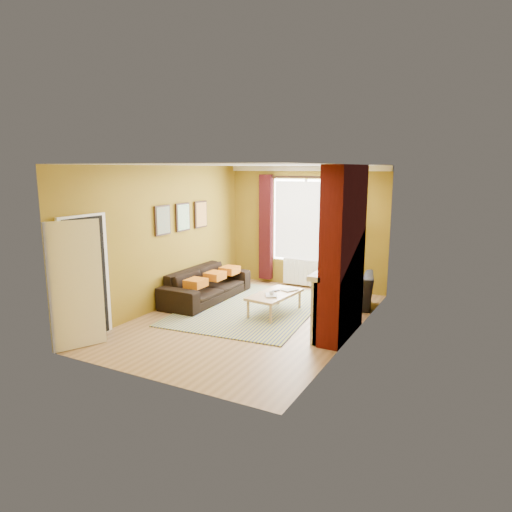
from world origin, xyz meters
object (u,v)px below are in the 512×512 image
sofa (207,284)px  armchair (345,290)px  wicker_stool (322,289)px  coffee_table (275,295)px  floor_lamp (358,237)px

sofa → armchair: 2.88m
armchair → wicker_stool: 0.76m
coffee_table → floor_lamp: size_ratio=0.77×
armchair → floor_lamp: (-0.01, 0.81, 0.96)m
wicker_stool → coffee_table: bearing=-106.1°
wicker_stool → floor_lamp: 1.35m
armchair → floor_lamp: floor_lamp is taller
armchair → wicker_stool: armchair is taller
sofa → wicker_stool: bearing=-59.2°
armchair → sofa: bearing=3.0°
armchair → floor_lamp: 1.26m
sofa → coffee_table: bearing=-96.7°
sofa → armchair: size_ratio=2.14×
armchair → wicker_stool: size_ratio=2.77×
coffee_table → wicker_stool: bearing=79.5°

